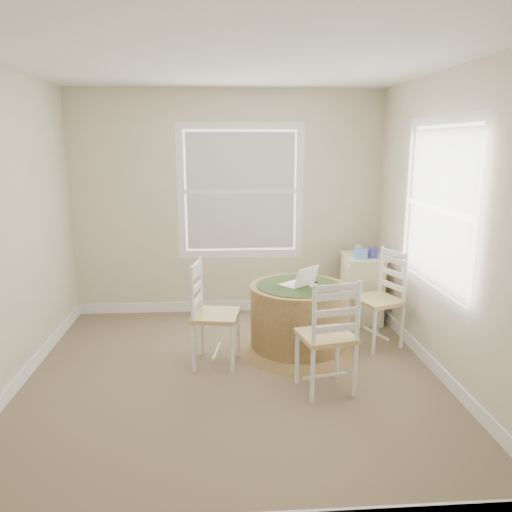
{
  "coord_description": "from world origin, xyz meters",
  "views": [
    {
      "loc": [
        -0.09,
        -4.01,
        2.0
      ],
      "look_at": [
        0.23,
        0.45,
        0.98
      ],
      "focal_mm": 35.0,
      "sensor_mm": 36.0,
      "label": 1
    }
  ],
  "objects": [
    {
      "name": "room",
      "position": [
        0.17,
        0.16,
        1.3
      ],
      "size": [
        3.64,
        3.64,
        2.64
      ],
      "color": "#78664C",
      "rests_on": "ground"
    },
    {
      "name": "round_table",
      "position": [
        0.65,
        0.53,
        0.37
      ],
      "size": [
        1.12,
        1.12,
        0.67
      ],
      "rotation": [
        0.0,
        0.0,
        0.14
      ],
      "color": "olive",
      "rests_on": "ground"
    },
    {
      "name": "chair_left",
      "position": [
        -0.14,
        0.3,
        0.47
      ],
      "size": [
        0.46,
        0.48,
        0.95
      ],
      "primitive_type": null,
      "rotation": [
        0.0,
        0.0,
        1.41
      ],
      "color": "white",
      "rests_on": "ground"
    },
    {
      "name": "chair_near",
      "position": [
        0.75,
        -0.27,
        0.47
      ],
      "size": [
        0.49,
        0.48,
        0.95
      ],
      "primitive_type": null,
      "rotation": [
        0.0,
        0.0,
        3.34
      ],
      "color": "white",
      "rests_on": "ground"
    },
    {
      "name": "chair_right",
      "position": [
        1.46,
        0.63,
        0.47
      ],
      "size": [
        0.53,
        0.54,
        0.95
      ],
      "primitive_type": null,
      "rotation": [
        0.0,
        0.0,
        -1.2
      ],
      "color": "white",
      "rests_on": "ground"
    },
    {
      "name": "laptop",
      "position": [
        0.65,
        0.54,
        0.7
      ],
      "size": [
        0.39,
        0.38,
        0.21
      ],
      "rotation": [
        0.0,
        0.0,
        3.84
      ],
      "color": "white",
      "rests_on": "round_table"
    },
    {
      "name": "mouse",
      "position": [
        0.77,
        0.48,
        0.68
      ],
      "size": [
        0.06,
        0.09,
        0.03
      ],
      "primitive_type": "ellipsoid",
      "rotation": [
        0.0,
        0.0,
        0.14
      ],
      "color": "white",
      "rests_on": "round_table"
    },
    {
      "name": "phone",
      "position": [
        0.91,
        0.44,
        0.67
      ],
      "size": [
        0.06,
        0.1,
        0.02
      ],
      "primitive_type": "cube",
      "rotation": [
        0.0,
        0.0,
        0.14
      ],
      "color": "#B7BABF",
      "rests_on": "round_table"
    },
    {
      "name": "keys",
      "position": [
        0.8,
        0.6,
        0.67
      ],
      "size": [
        0.07,
        0.06,
        0.02
      ],
      "primitive_type": "cube",
      "rotation": [
        0.0,
        0.0,
        0.14
      ],
      "color": "black",
      "rests_on": "round_table"
    },
    {
      "name": "corner_chest",
      "position": [
        1.51,
        1.37,
        0.38
      ],
      "size": [
        0.45,
        0.59,
        0.76
      ],
      "rotation": [
        0.0,
        0.0,
        -0.04
      ],
      "color": "beige",
      "rests_on": "ground"
    },
    {
      "name": "tissue_box",
      "position": [
        1.44,
        1.24,
        0.81
      ],
      "size": [
        0.13,
        0.13,
        0.1
      ],
      "primitive_type": "cube",
      "rotation": [
        0.0,
        0.0,
        -0.04
      ],
      "color": "#5A8FCD",
      "rests_on": "corner_chest"
    },
    {
      "name": "box_yellow",
      "position": [
        1.57,
        1.39,
        0.79
      ],
      "size": [
        0.15,
        0.11,
        0.06
      ],
      "primitive_type": "cube",
      "rotation": [
        0.0,
        0.0,
        -0.04
      ],
      "color": "gold",
      "rests_on": "corner_chest"
    },
    {
      "name": "box_blue",
      "position": [
        1.59,
        1.26,
        0.82
      ],
      "size": [
        0.08,
        0.08,
        0.12
      ],
      "primitive_type": "cube",
      "rotation": [
        0.0,
        0.0,
        -0.04
      ],
      "color": "#34369D",
      "rests_on": "corner_chest"
    },
    {
      "name": "cup_cream",
      "position": [
        1.48,
        1.49,
        0.8
      ],
      "size": [
        0.07,
        0.07,
        0.09
      ],
      "primitive_type": "cylinder",
      "color": "beige",
      "rests_on": "corner_chest"
    }
  ]
}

